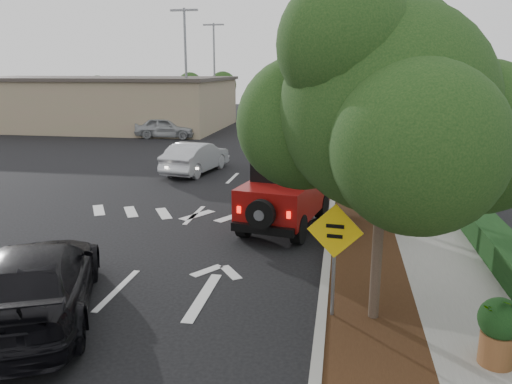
% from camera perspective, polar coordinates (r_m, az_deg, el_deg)
% --- Properties ---
extents(ground, '(120.00, 120.00, 0.00)m').
position_cam_1_polar(ground, '(11.87, -15.56, -10.73)').
color(ground, black).
rests_on(ground, ground).
extents(curb, '(0.20, 70.00, 0.15)m').
position_cam_1_polar(curb, '(22.20, 8.98, 1.33)').
color(curb, '#9E9B93').
rests_on(curb, ground).
extents(planting_strip, '(1.80, 70.00, 0.12)m').
position_cam_1_polar(planting_strip, '(22.22, 11.56, 1.19)').
color(planting_strip, black).
rests_on(planting_strip, ground).
extents(sidewalk, '(2.00, 70.00, 0.12)m').
position_cam_1_polar(sidewalk, '(22.36, 16.42, 0.98)').
color(sidewalk, gray).
rests_on(sidewalk, ground).
extents(hedge, '(0.80, 70.00, 0.80)m').
position_cam_1_polar(hedge, '(22.50, 20.02, 1.67)').
color(hedge, black).
rests_on(hedge, ground).
extents(commercial_building, '(22.00, 12.00, 4.00)m').
position_cam_1_polar(commercial_building, '(44.92, -18.07, 9.61)').
color(commercial_building, gray).
rests_on(commercial_building, ground).
extents(transmission_tower, '(7.00, 4.00, 28.00)m').
position_cam_1_polar(transmission_tower, '(57.90, 11.11, 8.86)').
color(transmission_tower, slate).
rests_on(transmission_tower, ground).
extents(street_tree_near, '(3.80, 3.80, 5.92)m').
position_cam_1_polar(street_tree_near, '(10.41, 13.19, -14.24)').
color(street_tree_near, black).
rests_on(street_tree_near, ground).
extents(street_tree_mid, '(3.20, 3.20, 5.32)m').
position_cam_1_polar(street_tree_mid, '(16.91, 11.98, -3.05)').
color(street_tree_mid, black).
rests_on(street_tree_mid, ground).
extents(street_tree_far, '(3.40, 3.40, 5.62)m').
position_cam_1_polar(street_tree_far, '(23.20, 11.49, 1.58)').
color(street_tree_far, black).
rests_on(street_tree_far, ground).
extents(light_pole_a, '(2.00, 0.22, 9.00)m').
position_cam_1_polar(light_pole_a, '(37.76, -7.76, 6.42)').
color(light_pole_a, slate).
rests_on(light_pole_a, ground).
extents(light_pole_b, '(2.00, 0.22, 9.00)m').
position_cam_1_polar(light_pole_b, '(49.50, -4.67, 8.25)').
color(light_pole_b, slate).
rests_on(light_pole_b, ground).
extents(red_jeep, '(2.65, 4.54, 2.23)m').
position_cam_1_polar(red_jeep, '(15.68, 3.63, 0.19)').
color(red_jeep, black).
rests_on(red_jeep, ground).
extents(silver_suv_ahead, '(3.54, 5.54, 1.42)m').
position_cam_1_polar(silver_suv_ahead, '(23.03, 5.60, 3.51)').
color(silver_suv_ahead, '#97999E').
rests_on(silver_suv_ahead, ground).
extents(black_suv_oncoming, '(4.06, 5.71, 1.53)m').
position_cam_1_polar(black_suv_oncoming, '(10.91, -23.88, -9.30)').
color(black_suv_oncoming, black).
rests_on(black_suv_oncoming, ground).
extents(silver_sedan_oncoming, '(2.33, 4.67, 1.47)m').
position_cam_1_polar(silver_sedan_oncoming, '(24.00, -6.87, 3.95)').
color(silver_sedan_oncoming, '#B7BAC0').
rests_on(silver_sedan_oncoming, ground).
extents(parked_suv, '(4.47, 1.91, 1.50)m').
position_cam_1_polar(parked_suv, '(36.54, -10.21, 7.26)').
color(parked_suv, '#9C9FA3').
rests_on(parked_suv, ground).
extents(speed_hump_sign, '(1.07, 0.14, 2.28)m').
position_cam_1_polar(speed_hump_sign, '(9.67, 8.97, -6.01)').
color(speed_hump_sign, slate).
rests_on(speed_hump_sign, ground).
extents(terracotta_planter, '(0.70, 0.70, 1.21)m').
position_cam_1_polar(terracotta_planter, '(9.22, 26.08, -13.50)').
color(terracotta_planter, brown).
rests_on(terracotta_planter, ground).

